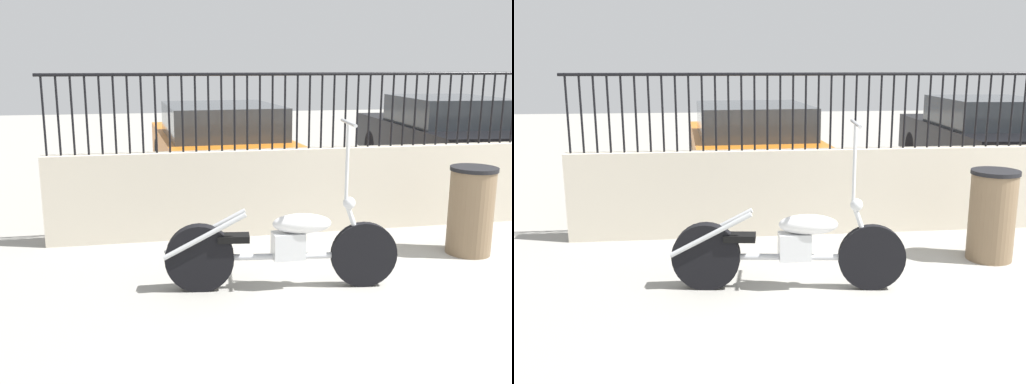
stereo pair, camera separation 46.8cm
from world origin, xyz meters
The scene contains 6 objects.
low_wall centered at (0.00, 2.58, 0.50)m, with size 8.77×0.18×1.00m.
fence_railing centered at (0.00, 2.58, 1.55)m, with size 8.77×0.04×0.87m.
motorcycle_silver centered at (-2.20, 0.90, 0.38)m, with size 2.08×0.56×1.50m.
trash_bin centered at (0.06, 1.45, 0.47)m, with size 0.48×0.48×0.93m.
car_orange centered at (-2.09, 5.25, 0.68)m, with size 2.06×4.47×1.35m.
car_black centered at (1.99, 5.60, 0.71)m, with size 2.13×4.61×1.41m.
Camera 1 is at (-3.28, -3.80, 1.97)m, focal length 40.00 mm.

